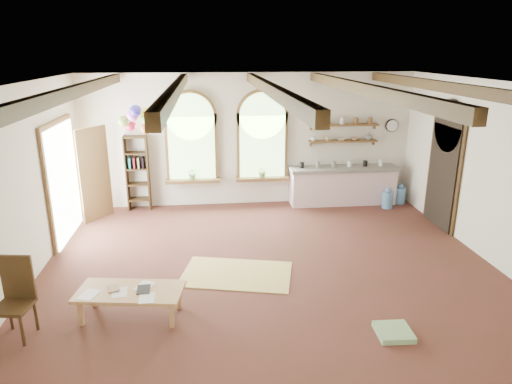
{
  "coord_description": "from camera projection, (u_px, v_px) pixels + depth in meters",
  "views": [
    {
      "loc": [
        -1.04,
        -7.4,
        3.7
      ],
      "look_at": [
        -0.16,
        0.6,
        1.19
      ],
      "focal_mm": 32.0,
      "sensor_mm": 36.0,
      "label": 1
    }
  ],
  "objects": [
    {
      "name": "floor",
      "position": [
        269.0,
        264.0,
        8.23
      ],
      "size": [
        8.0,
        8.0,
        0.0
      ],
      "primitive_type": "plane",
      "color": "#532722",
      "rests_on": "ground"
    },
    {
      "name": "ceiling_beams",
      "position": [
        270.0,
        89.0,
        7.31
      ],
      "size": [
        6.2,
        6.8,
        0.18
      ],
      "primitive_type": null,
      "color": "#3D2B13",
      "rests_on": "ceiling"
    },
    {
      "name": "window_left",
      "position": [
        191.0,
        141.0,
        10.85
      ],
      "size": [
        1.3,
        0.28,
        2.2
      ],
      "color": "brown",
      "rests_on": "floor"
    },
    {
      "name": "window_right",
      "position": [
        262.0,
        139.0,
        11.03
      ],
      "size": [
        1.3,
        0.28,
        2.2
      ],
      "color": "brown",
      "rests_on": "floor"
    },
    {
      "name": "left_doorway",
      "position": [
        63.0,
        182.0,
        9.18
      ],
      "size": [
        0.1,
        1.9,
        2.5
      ],
      "primitive_type": "cube",
      "color": "brown",
      "rests_on": "floor"
    },
    {
      "name": "right_doorway",
      "position": [
        442.0,
        177.0,
        9.74
      ],
      "size": [
        0.1,
        1.3,
        2.4
      ],
      "primitive_type": "cube",
      "color": "black",
      "rests_on": "floor"
    },
    {
      "name": "kitchen_counter",
      "position": [
        343.0,
        185.0,
        11.37
      ],
      "size": [
        2.68,
        0.62,
        0.94
      ],
      "color": "beige",
      "rests_on": "floor"
    },
    {
      "name": "wall_shelf_lower",
      "position": [
        343.0,
        141.0,
        11.22
      ],
      "size": [
        1.7,
        0.24,
        0.04
      ],
      "primitive_type": "cube",
      "color": "brown",
      "rests_on": "wall_back"
    },
    {
      "name": "wall_shelf_upper",
      "position": [
        344.0,
        125.0,
        11.1
      ],
      "size": [
        1.7,
        0.24,
        0.04
      ],
      "primitive_type": "cube",
      "color": "brown",
      "rests_on": "wall_back"
    },
    {
      "name": "wall_clock",
      "position": [
        392.0,
        126.0,
        11.31
      ],
      "size": [
        0.32,
        0.04,
        0.32
      ],
      "primitive_type": "cylinder",
      "rotation": [
        1.57,
        0.0,
        0.0
      ],
      "color": "black",
      "rests_on": "wall_back"
    },
    {
      "name": "bookshelf",
      "position": [
        138.0,
        173.0,
        10.83
      ],
      "size": [
        0.53,
        0.32,
        1.8
      ],
      "color": "#3D2B13",
      "rests_on": "floor"
    },
    {
      "name": "coffee_table",
      "position": [
        130.0,
        293.0,
        6.51
      ],
      "size": [
        1.58,
        0.9,
        0.43
      ],
      "color": "#A2784A",
      "rests_on": "floor"
    },
    {
      "name": "side_chair",
      "position": [
        16.0,
        315.0,
        6.07
      ],
      "size": [
        0.5,
        0.5,
        1.11
      ],
      "color": "#3D2B13",
      "rests_on": "floor"
    },
    {
      "name": "floor_mat",
      "position": [
        237.0,
        274.0,
        7.85
      ],
      "size": [
        2.07,
        1.54,
        0.02
      ],
      "primitive_type": "cube",
      "rotation": [
        0.0,
        0.0,
        -0.24
      ],
      "color": "#CFBD67",
      "rests_on": "floor"
    },
    {
      "name": "floor_cushion",
      "position": [
        394.0,
        332.0,
        6.18
      ],
      "size": [
        0.48,
        0.48,
        0.08
      ],
      "primitive_type": "cube",
      "rotation": [
        0.0,
        0.0,
        -0.04
      ],
      "color": "#79A06E",
      "rests_on": "floor"
    },
    {
      "name": "water_jug_a",
      "position": [
        400.0,
        195.0,
        11.45
      ],
      "size": [
        0.27,
        0.27,
        0.52
      ],
      "color": "#517FAF",
      "rests_on": "floor"
    },
    {
      "name": "water_jug_b",
      "position": [
        388.0,
        199.0,
        11.1
      ],
      "size": [
        0.27,
        0.27,
        0.51
      ],
      "color": "#517FAF",
      "rests_on": "floor"
    },
    {
      "name": "balloon_cluster",
      "position": [
        140.0,
        119.0,
        9.47
      ],
      "size": [
        0.75,
        0.86,
        1.15
      ],
      "color": "silver",
      "rests_on": "floor"
    },
    {
      "name": "table_book",
      "position": [
        108.0,
        290.0,
        6.49
      ],
      "size": [
        0.22,
        0.27,
        0.02
      ],
      "primitive_type": "imported",
      "rotation": [
        0.0,
        0.0,
        0.28
      ],
      "color": "olive",
      "rests_on": "coffee_table"
    },
    {
      "name": "tablet",
      "position": [
        144.0,
        289.0,
        6.51
      ],
      "size": [
        0.2,
        0.28,
        0.01
      ],
      "primitive_type": "cube",
      "rotation": [
        0.0,
        0.0,
        0.05
      ],
      "color": "black",
      "rests_on": "coffee_table"
    },
    {
      "name": "potted_plant_left",
      "position": [
        193.0,
        173.0,
        10.98
      ],
      "size": [
        0.27,
        0.23,
        0.3
      ],
      "primitive_type": "imported",
      "color": "#598C4C",
      "rests_on": "window_left"
    },
    {
      "name": "potted_plant_right",
      "position": [
        263.0,
        172.0,
        11.16
      ],
      "size": [
        0.27,
        0.23,
        0.3
      ],
      "primitive_type": "imported",
      "color": "#598C4C",
      "rests_on": "window_right"
    },
    {
      "name": "shelf_cup_a",
      "position": [
        313.0,
        139.0,
        11.12
      ],
      "size": [
        0.12,
        0.1,
        0.1
      ],
      "primitive_type": "imported",
      "color": "white",
      "rests_on": "wall_shelf_lower"
    },
    {
      "name": "shelf_cup_b",
      "position": [
        327.0,
        139.0,
        11.15
      ],
      "size": [
        0.1,
        0.1,
        0.09
      ],
      "primitive_type": "imported",
      "color": "beige",
      "rests_on": "wall_shelf_lower"
    },
    {
      "name": "shelf_bowl_a",
      "position": [
        341.0,
        139.0,
        11.2
      ],
      "size": [
        0.22,
        0.22,
        0.05
      ],
      "primitive_type": "imported",
      "color": "beige",
      "rests_on": "wall_shelf_lower"
    },
    {
      "name": "shelf_bowl_b",
      "position": [
        355.0,
        139.0,
        11.23
      ],
      "size": [
        0.2,
        0.2,
        0.06
      ],
      "primitive_type": "imported",
      "color": "#8C664C",
      "rests_on": "wall_shelf_lower"
    },
    {
      "name": "shelf_vase",
      "position": [
        369.0,
        136.0,
        11.25
      ],
      "size": [
        0.18,
        0.18,
        0.19
      ],
      "primitive_type": "imported",
      "color": "slate",
      "rests_on": "wall_shelf_lower"
    }
  ]
}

